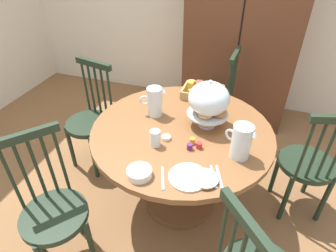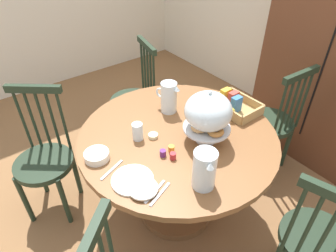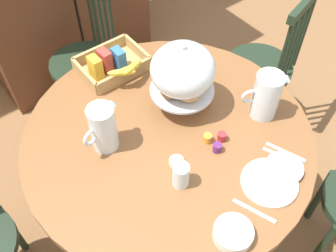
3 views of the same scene
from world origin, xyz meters
TOP-DOWN VIEW (x-y plane):
  - ground_plane at (0.00, 0.00)m, footprint 10.00×10.00m
  - dining_table at (0.11, 0.01)m, footprint 1.24×1.24m
  - windsor_chair_near_window at (0.19, 0.93)m, footprint 0.40×0.40m
  - windsor_chair_host_seat at (1.00, 0.24)m, footprint 0.42×0.42m
  - pastry_stand_with_dome at (0.26, 0.11)m, footprint 0.28×0.28m
  - orange_juice_pitcher at (0.51, -0.15)m, footprint 0.19×0.12m
  - milk_pitcher at (-0.13, 0.12)m, footprint 0.19×0.11m
  - cereal_basket at (0.13, 0.48)m, footprint 0.32×0.30m
  - china_plate_large at (0.27, -0.42)m, footprint 0.22×0.22m
  - china_plate_small at (0.36, -0.41)m, footprint 0.15×0.15m
  - cereal_bowl at (0.01, -0.49)m, footprint 0.14×0.14m
  - drinking_glass at (-0.00, -0.21)m, footprint 0.06×0.06m
  - butter_dish at (0.04, -0.13)m, footprint 0.06×0.06m
  - jam_jar_strawberry at (0.27, -0.15)m, footprint 0.04×0.04m
  - jam_jar_apricot at (0.21, -0.12)m, footprint 0.04×0.04m
  - jam_jar_grape at (0.21, -0.18)m, footprint 0.04×0.04m
  - table_knife at (0.40, -0.37)m, footprint 0.07×0.16m
  - dinner_fork at (0.43, -0.36)m, footprint 0.07×0.16m
  - soup_spoon at (0.14, -0.47)m, footprint 0.07×0.16m

SIDE VIEW (x-z plane):
  - ground_plane at x=0.00m, z-range 0.00..0.00m
  - windsor_chair_near_window at x=0.19m, z-range -0.03..0.94m
  - windsor_chair_host_seat at x=1.00m, z-range -0.03..0.94m
  - dining_table at x=0.11m, z-range 0.16..0.90m
  - table_knife at x=0.40m, z-range 0.74..0.75m
  - dinner_fork at x=0.43m, z-range 0.74..0.75m
  - soup_spoon at x=0.14m, z-range 0.74..0.75m
  - china_plate_large at x=0.27m, z-range 0.74..0.75m
  - butter_dish at x=0.04m, z-range 0.74..0.76m
  - china_plate_small at x=0.36m, z-range 0.75..0.76m
  - jam_jar_strawberry at x=0.27m, z-range 0.74..0.78m
  - jam_jar_apricot at x=0.21m, z-range 0.74..0.78m
  - jam_jar_grape at x=0.21m, z-range 0.74..0.78m
  - cereal_bowl at x=0.01m, z-range 0.74..0.78m
  - cereal_basket at x=0.13m, z-range 0.72..0.85m
  - drinking_glass at x=0.00m, z-range 0.74..0.85m
  - milk_pitcher at x=-0.13m, z-range 0.73..0.94m
  - orange_juice_pitcher at x=0.51m, z-range 0.73..0.95m
  - pastry_stand_with_dome at x=0.26m, z-range 0.77..1.11m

